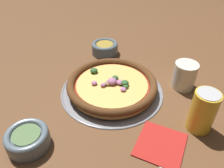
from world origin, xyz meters
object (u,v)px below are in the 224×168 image
at_px(pizza_tray, 112,90).
at_px(pizza, 112,85).
at_px(bowl_far, 28,139).
at_px(drinking_cup, 185,76).
at_px(napkin, 161,144).
at_px(bowl_near, 105,48).
at_px(beverage_can, 203,111).

height_order(pizza_tray, pizza, pizza).
xyz_separation_m(bowl_far, drinking_cup, (0.50, -0.14, 0.02)).
xyz_separation_m(bowl_far, napkin, (0.24, -0.23, -0.02)).
height_order(pizza, napkin, pizza).
bearing_deg(bowl_near, bowl_far, -155.14).
relative_size(bowl_near, napkin, 0.71).
bearing_deg(pizza, bowl_far, -178.19).
distance_m(bowl_near, beverage_can, 0.50).
bearing_deg(beverage_can, bowl_far, 143.24).
relative_size(bowl_near, drinking_cup, 1.21).
distance_m(bowl_near, bowl_far, 0.51).
bearing_deg(drinking_cup, pizza, 141.62).
relative_size(bowl_far, drinking_cup, 1.19).
bearing_deg(pizza_tray, bowl_near, 52.37).
relative_size(pizza, napkin, 1.90).
relative_size(drinking_cup, napkin, 0.58).
xyz_separation_m(pizza, bowl_far, (-0.31, -0.01, -0.00)).
relative_size(bowl_near, beverage_can, 0.89).
bearing_deg(beverage_can, napkin, 163.46).
bearing_deg(beverage_can, drinking_cup, 44.26).
relative_size(drinking_cup, beverage_can, 0.73).
relative_size(bowl_far, beverage_can, 0.88).
bearing_deg(bowl_near, napkin, -116.35).
relative_size(pizza_tray, bowl_near, 3.10).
relative_size(pizza, beverage_can, 2.40).
bearing_deg(beverage_can, bowl_near, 78.40).
bearing_deg(napkin, pizza, 75.19).
bearing_deg(drinking_cup, bowl_near, 95.32).
distance_m(bowl_near, drinking_cup, 0.36).
distance_m(bowl_far, napkin, 0.34).
relative_size(pizza, drinking_cup, 3.27).
bearing_deg(bowl_far, pizza, 1.81).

